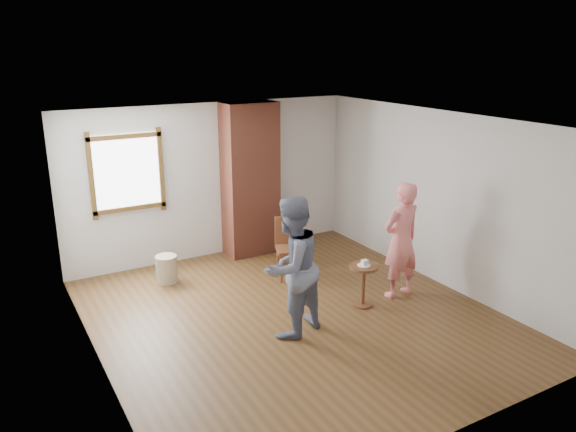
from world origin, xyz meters
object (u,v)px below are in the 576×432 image
object	(u,v)px
man	(291,267)
stoneware_crock	(167,269)
dining_chair_left	(290,244)
side_table	(363,279)
dining_chair_right	(293,238)
person_pink	(401,240)

from	to	relation	value
man	stoneware_crock	bearing A→B (deg)	-89.37
dining_chair_left	man	xyz separation A→B (m)	(-0.90, -1.58, 0.36)
side_table	man	size ratio (longest dim) A/B	0.34
stoneware_crock	side_table	distance (m)	3.02
stoneware_crock	dining_chair_left	distance (m)	1.93
side_table	man	world-z (taller)	man
stoneware_crock	dining_chair_right	distance (m)	2.10
stoneware_crock	man	bearing A→B (deg)	-69.67
stoneware_crock	person_pink	bearing A→B (deg)	-37.79
dining_chair_right	side_table	bearing A→B (deg)	-108.40
dining_chair_left	dining_chair_right	distance (m)	0.54
dining_chair_right	man	size ratio (longest dim) A/B	0.45
side_table	person_pink	world-z (taller)	person_pink
dining_chair_left	man	world-z (taller)	man
dining_chair_right	man	world-z (taller)	man
stoneware_crock	person_pink	size ratio (longest dim) A/B	0.25
stoneware_crock	side_table	xyz separation A→B (m)	(2.11, -2.15, 0.19)
person_pink	dining_chair_left	bearing A→B (deg)	-58.02
dining_chair_left	man	distance (m)	1.86
dining_chair_right	person_pink	world-z (taller)	person_pink
side_table	man	xyz separation A→B (m)	(-1.25, -0.17, 0.49)
dining_chair_right	side_table	size ratio (longest dim) A/B	1.32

